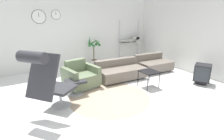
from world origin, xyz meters
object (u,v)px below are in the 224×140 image
at_px(lounge_chair, 46,77).
at_px(crt_television, 202,73).
at_px(potted_plant, 94,52).
at_px(couch_second, 153,64).
at_px(ottoman, 76,84).
at_px(armchair_red, 81,77).
at_px(side_table, 149,73).
at_px(shelf_unit, 133,40).
at_px(couch_low, 120,72).

xyz_separation_m(lounge_chair, crt_television, (4.21, -0.44, -0.49)).
relative_size(lounge_chair, potted_plant, 1.12).
xyz_separation_m(lounge_chair, couch_second, (3.84, 1.24, -0.58)).
xyz_separation_m(ottoman, armchair_red, (0.28, 0.43, -0.01)).
bearing_deg(couch_second, crt_television, 103.62).
xyz_separation_m(ottoman, side_table, (1.91, -0.53, 0.14)).
bearing_deg(shelf_unit, potted_plant, -174.48).
bearing_deg(side_table, potted_plant, 100.62).
distance_m(lounge_chair, armchair_red, 1.58).
height_order(crt_television, potted_plant, potted_plant).
relative_size(side_table, crt_television, 0.78).
bearing_deg(side_table, crt_television, -19.65).
xyz_separation_m(couch_low, side_table, (0.31, -1.01, 0.20)).
xyz_separation_m(potted_plant, shelf_unit, (1.94, 0.19, 0.30)).
relative_size(crt_television, potted_plant, 0.50).
relative_size(ottoman, couch_second, 0.39).
bearing_deg(couch_low, shelf_unit, -132.92).
bearing_deg(side_table, shelf_unit, 62.81).
xyz_separation_m(ottoman, potted_plant, (1.42, 2.09, 0.30)).
distance_m(armchair_red, couch_second, 2.81).
bearing_deg(couch_second, ottoman, 12.26).
bearing_deg(potted_plant, crt_television, -57.36).
bearing_deg(side_table, couch_low, 107.09).
distance_m(ottoman, couch_second, 3.14).
height_order(side_table, shelf_unit, shelf_unit).
relative_size(ottoman, crt_television, 0.78).
xyz_separation_m(crt_television, shelf_unit, (-0.10, 3.36, 0.57)).
bearing_deg(couch_second, shelf_unit, -97.89).
bearing_deg(armchair_red, couch_low, 170.52).
distance_m(lounge_chair, crt_television, 4.26).
bearing_deg(shelf_unit, lounge_chair, -144.57).
relative_size(lounge_chair, ottoman, 2.87).
bearing_deg(crt_television, couch_second, -18.07).
bearing_deg(crt_television, ottoman, 42.17).
distance_m(couch_low, crt_television, 2.42).
relative_size(lounge_chair, side_table, 2.90).
bearing_deg(side_table, armchair_red, 149.51).
height_order(ottoman, side_table, side_table).
bearing_deg(armchair_red, shelf_unit, -160.46).
height_order(armchair_red, crt_television, armchair_red).
bearing_deg(side_table, lounge_chair, -177.61).
relative_size(ottoman, shelf_unit, 0.27).
relative_size(couch_low, shelf_unit, 0.86).
height_order(lounge_chair, armchair_red, lounge_chair).
relative_size(lounge_chair, crt_television, 2.25).
relative_size(couch_second, shelf_unit, 0.69).
distance_m(ottoman, couch_low, 1.67).
distance_m(couch_low, potted_plant, 1.67).
relative_size(ottoman, potted_plant, 0.39).
bearing_deg(couch_low, armchair_red, 3.28).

